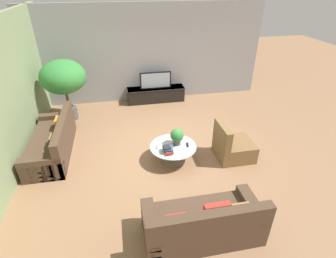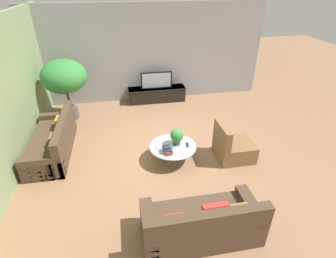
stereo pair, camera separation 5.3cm
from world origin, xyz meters
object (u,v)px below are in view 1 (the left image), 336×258
media_console (156,94)px  couch_by_wall (53,142)px  potted_plant_tabletop (177,136)px  armchair_wicker (232,147)px  potted_palm_tall (63,78)px  television (156,80)px  coffee_table (173,150)px  couch_near_entry (203,224)px

media_console → couch_by_wall: size_ratio=0.88×
media_console → potted_plant_tabletop: (-0.03, -3.25, 0.36)m
armchair_wicker → potted_palm_tall: potted_palm_tall is taller
television → coffee_table: 3.34m
coffee_table → couch_by_wall: couch_by_wall is taller
coffee_table → potted_plant_tabletop: 0.35m
television → couch_near_entry: (-0.08, -5.36, -0.43)m
potted_palm_tall → media_console: bearing=16.2°
couch_by_wall → couch_near_entry: bearing=43.3°
couch_near_entry → armchair_wicker: bearing=-124.1°
television → couch_by_wall: bearing=-138.8°
media_console → coffee_table: 3.31m
media_console → couch_near_entry: couch_near_entry is taller
television → potted_palm_tall: bearing=-163.8°
potted_palm_tall → potted_plant_tabletop: bearing=-43.6°
television → potted_palm_tall: size_ratio=0.58×
media_console → television: (-0.00, -0.00, 0.48)m
media_console → potted_plant_tabletop: size_ratio=4.97×
armchair_wicker → media_console: bearing=19.7°
media_console → potted_palm_tall: 2.91m
couch_near_entry → potted_plant_tabletop: (0.05, 2.11, 0.31)m
television → potted_palm_tall: (-2.63, -0.77, 0.51)m
armchair_wicker → potted_palm_tall: bearing=55.4°
media_console → couch_near_entry: bearing=-90.8°
television → coffee_table: television is taller
coffee_table → armchair_wicker: armchair_wicker is taller
media_console → television: television is taller
television → potted_plant_tabletop: (-0.03, -3.25, -0.12)m
media_console → couch_near_entry: (-0.08, -5.36, 0.05)m
couch_by_wall → couch_near_entry: same height
media_console → television: bearing=-90.0°
coffee_table → potted_plant_tabletop: size_ratio=2.73×
media_console → potted_plant_tabletop: bearing=-90.5°
couch_near_entry → potted_plant_tabletop: 2.14m
potted_palm_tall → television: bearing=16.2°
couch_by_wall → potted_plant_tabletop: (2.78, -0.79, 0.32)m
television → couch_by_wall: television is taller
armchair_wicker → potted_plant_tabletop: armchair_wicker is taller
couch_by_wall → armchair_wicker: size_ratio=2.50×
potted_palm_tall → armchair_wicker: bearing=-34.6°
media_console → armchair_wicker: size_ratio=2.19×
television → potted_plant_tabletop: bearing=-90.5°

